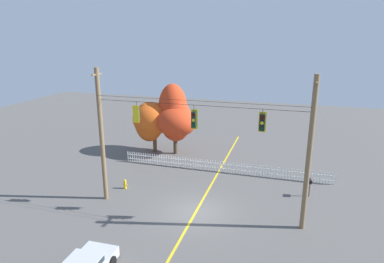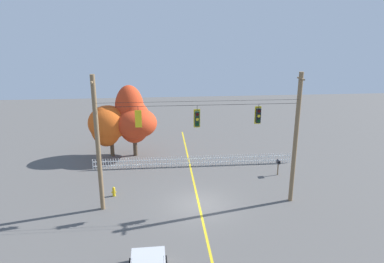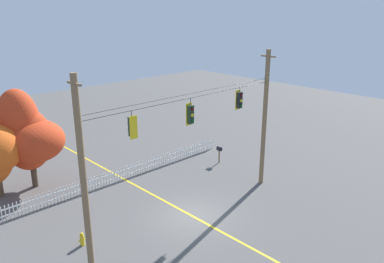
{
  "view_description": "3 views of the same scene",
  "coord_description": "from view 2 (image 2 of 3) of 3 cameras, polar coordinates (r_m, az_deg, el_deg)",
  "views": [
    {
      "loc": [
        5.47,
        -19.23,
        11.32
      ],
      "look_at": [
        -0.31,
        0.13,
        5.52
      ],
      "focal_mm": 31.35,
      "sensor_mm": 36.0,
      "label": 1
    },
    {
      "loc": [
        -2.57,
        -22.29,
        12.18
      ],
      "look_at": [
        -0.53,
        -0.44,
        5.59
      ],
      "focal_mm": 32.72,
      "sensor_mm": 36.0,
      "label": 2
    },
    {
      "loc": [
        -13.99,
        -14.6,
        11.86
      ],
      "look_at": [
        0.02,
        0.06,
        5.3
      ],
      "focal_mm": 35.9,
      "sensor_mm": 36.0,
      "label": 3
    }
  ],
  "objects": [
    {
      "name": "signal_support_span",
      "position": [
        23.64,
        1.19,
        -1.63
      ],
      "size": [
        13.77,
        1.1,
        9.35
      ],
      "color": "brown",
      "rests_on": "ground"
    },
    {
      "name": "traffic_signal_northbound_primary",
      "position": [
        23.05,
        -8.73,
        2.14
      ],
      "size": [
        0.43,
        0.38,
        1.37
      ],
      "color": "black"
    },
    {
      "name": "autumn_maple_mid",
      "position": [
        34.02,
        -9.52,
        2.13
      ],
      "size": [
        4.0,
        4.05,
        6.89
      ],
      "color": "#473828",
      "rests_on": "ground"
    },
    {
      "name": "fire_hydrant",
      "position": [
        27.14,
        -12.62,
        -9.53
      ],
      "size": [
        0.38,
        0.22,
        0.74
      ],
      "color": "gold",
      "rests_on": "ground"
    },
    {
      "name": "traffic_signal_eastbound_side",
      "position": [
        23.18,
        0.84,
        2.1
      ],
      "size": [
        0.43,
        0.38,
        1.54
      ],
      "color": "black"
    },
    {
      "name": "roadside_mailbox",
      "position": [
        30.65,
        13.89,
        -4.98
      ],
      "size": [
        0.25,
        0.44,
        1.36
      ],
      "color": "brown",
      "rests_on": "ground"
    },
    {
      "name": "traffic_signal_southbound_primary",
      "position": [
        23.94,
        10.75,
        2.59
      ],
      "size": [
        0.43,
        0.38,
        1.4
      ],
      "color": "black"
    },
    {
      "name": "white_picket_fence",
      "position": [
        31.84,
        0.29,
        -4.83
      ],
      "size": [
        18.02,
        0.06,
        0.97
      ],
      "color": "white",
      "rests_on": "ground"
    },
    {
      "name": "lane_centerline_stripe",
      "position": [
        25.53,
        1.12,
        -11.78
      ],
      "size": [
        0.16,
        36.0,
        0.01
      ],
      "primitive_type": "cube",
      "color": "gold",
      "rests_on": "ground"
    },
    {
      "name": "ground",
      "position": [
        25.53,
        1.12,
        -11.78
      ],
      "size": [
        80.0,
        80.0,
        0.0
      ],
      "primitive_type": "plane",
      "color": "#565451"
    },
    {
      "name": "autumn_maple_near_fence",
      "position": [
        34.2,
        -13.65,
        1.14
      ],
      "size": [
        3.76,
        3.53,
        5.11
      ],
      "color": "brown",
      "rests_on": "ground"
    }
  ]
}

